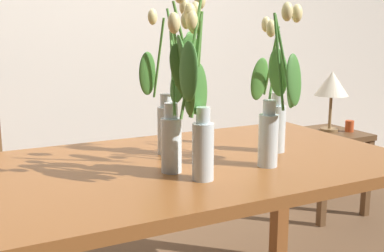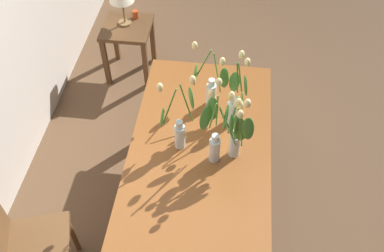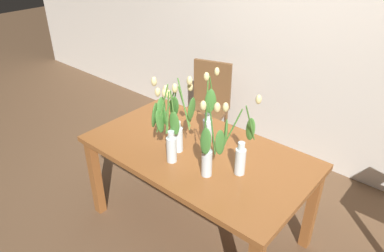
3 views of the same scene
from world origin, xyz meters
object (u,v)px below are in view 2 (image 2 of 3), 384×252
object	(u,v)px
pillar_candle	(135,14)
tulip_vase_3	(237,133)
tulip_vase_2	(235,101)
dining_chair	(19,243)
tulip_vase_1	(218,133)
tulip_vase_0	(211,87)
dining_table	(200,154)
side_table	(128,36)
tulip_vase_4	(179,126)

from	to	relation	value
pillar_candle	tulip_vase_3	bearing A→B (deg)	-149.38
tulip_vase_2	dining_chair	world-z (taller)	tulip_vase_2
tulip_vase_1	dining_chair	distance (m)	1.35
tulip_vase_0	tulip_vase_2	size ratio (longest dim) A/B	0.94
dining_table	tulip_vase_1	world-z (taller)	tulip_vase_1
dining_chair	tulip_vase_1	bearing A→B (deg)	-61.20
tulip_vase_1	dining_table	bearing A→B (deg)	56.24
tulip_vase_0	tulip_vase_3	world-z (taller)	tulip_vase_3
tulip_vase_2	dining_table	bearing A→B (deg)	141.63
tulip_vase_0	side_table	xyz separation A→B (m)	(1.09, 0.85, -0.48)
tulip_vase_0	dining_chair	world-z (taller)	tulip_vase_0
dining_table	tulip_vase_4	size ratio (longest dim) A/B	2.80
tulip_vase_4	side_table	distance (m)	1.70
tulip_vase_3	side_table	size ratio (longest dim) A/B	1.07
dining_chair	side_table	distance (m)	2.15
tulip_vase_2	side_table	size ratio (longest dim) A/B	0.99
tulip_vase_3	tulip_vase_4	bearing A→B (deg)	80.00
tulip_vase_4	side_table	world-z (taller)	tulip_vase_4
tulip_vase_1	tulip_vase_3	xyz separation A→B (m)	(0.00, -0.11, 0.01)
tulip_vase_0	pillar_candle	bearing A→B (deg)	32.89
tulip_vase_2	tulip_vase_4	distance (m)	0.42
dining_table	tulip_vase_4	xyz separation A→B (m)	(-0.01, 0.13, 0.28)
pillar_candle	tulip_vase_0	bearing A→B (deg)	-147.11
dining_table	dining_chair	size ratio (longest dim) A/B	1.72
tulip_vase_0	tulip_vase_2	distance (m)	0.20
dining_chair	side_table	size ratio (longest dim) A/B	1.69
tulip_vase_2	tulip_vase_3	world-z (taller)	tulip_vase_3
tulip_vase_4	side_table	xyz separation A→B (m)	(1.47, 0.69, -0.50)
tulip_vase_0	dining_chair	size ratio (longest dim) A/B	0.55
tulip_vase_0	tulip_vase_1	world-z (taller)	tulip_vase_1
tulip_vase_3	pillar_candle	world-z (taller)	tulip_vase_3
tulip_vase_4	tulip_vase_1	bearing A→B (deg)	-104.43
tulip_vase_1	dining_chair	world-z (taller)	tulip_vase_1
dining_table	dining_chair	world-z (taller)	dining_chair
tulip_vase_3	pillar_candle	xyz separation A→B (m)	(1.66, 0.98, -0.39)
tulip_vase_2	side_table	xyz separation A→B (m)	(1.21, 1.02, -0.49)
dining_table	side_table	distance (m)	1.69
tulip_vase_3	tulip_vase_1	bearing A→B (deg)	90.46
tulip_vase_1	tulip_vase_4	xyz separation A→B (m)	(0.06, 0.24, -0.04)
tulip_vase_1	pillar_candle	world-z (taller)	tulip_vase_1
tulip_vase_4	pillar_candle	size ratio (longest dim) A/B	7.62
tulip_vase_1	tulip_vase_3	world-z (taller)	tulip_vase_3
dining_chair	pillar_candle	size ratio (longest dim) A/B	12.40
tulip_vase_0	tulip_vase_1	distance (m)	0.45
tulip_vase_4	pillar_candle	world-z (taller)	tulip_vase_4
dining_table	tulip_vase_2	size ratio (longest dim) A/B	2.93
side_table	tulip_vase_3	bearing A→B (deg)	-145.63
tulip_vase_3	dining_chair	world-z (taller)	tulip_vase_3
tulip_vase_1	tulip_vase_0	bearing A→B (deg)	10.76
tulip_vase_4	dining_table	bearing A→B (deg)	-85.25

